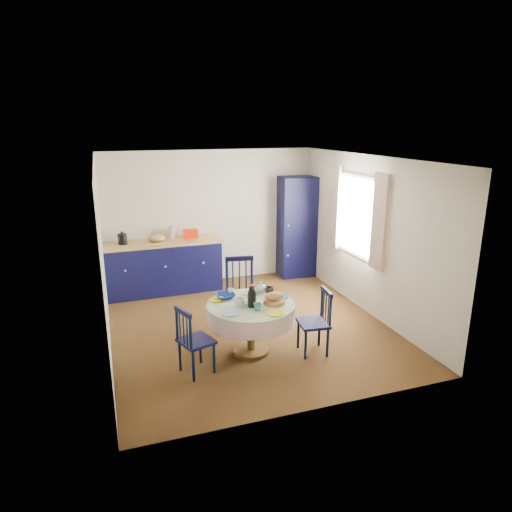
% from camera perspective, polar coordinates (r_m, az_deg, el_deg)
% --- Properties ---
extents(floor, '(4.50, 4.50, 0.00)m').
position_cam_1_polar(floor, '(7.03, -1.00, -8.66)').
color(floor, black).
rests_on(floor, ground).
extents(ceiling, '(4.50, 4.50, 0.00)m').
position_cam_1_polar(ceiling, '(6.39, -1.12, 12.13)').
color(ceiling, white).
rests_on(ceiling, wall_back).
extents(wall_back, '(4.00, 0.02, 2.50)m').
position_cam_1_polar(wall_back, '(8.71, -5.61, 4.87)').
color(wall_back, beige).
rests_on(wall_back, floor).
extents(wall_left, '(0.02, 4.50, 2.50)m').
position_cam_1_polar(wall_left, '(6.30, -18.63, -0.35)').
color(wall_left, beige).
rests_on(wall_left, floor).
extents(wall_right, '(0.02, 4.50, 2.50)m').
position_cam_1_polar(wall_right, '(7.44, 13.80, 2.50)').
color(wall_right, beige).
rests_on(wall_right, floor).
extents(window, '(0.10, 1.74, 1.45)m').
position_cam_1_polar(window, '(7.60, 12.43, 5.00)').
color(window, white).
rests_on(window, wall_right).
extents(kitchen_counter, '(2.12, 0.69, 1.18)m').
position_cam_1_polar(kitchen_counter, '(8.40, -11.56, -1.22)').
color(kitchen_counter, black).
rests_on(kitchen_counter, floor).
extents(pantry_cabinet, '(0.72, 0.53, 1.98)m').
position_cam_1_polar(pantry_cabinet, '(9.05, 5.10, 3.64)').
color(pantry_cabinet, black).
rests_on(pantry_cabinet, floor).
extents(dining_table, '(1.16, 1.16, 0.98)m').
position_cam_1_polar(dining_table, '(6.02, -0.56, -7.02)').
color(dining_table, brown).
rests_on(dining_table, floor).
extents(chair_left, '(0.48, 0.49, 0.87)m').
position_cam_1_polar(chair_left, '(5.65, -7.81, -10.37)').
color(chair_left, black).
rests_on(chair_left, floor).
extents(chair_far, '(0.54, 0.52, 1.05)m').
position_cam_1_polar(chair_far, '(6.83, -1.89, -4.59)').
color(chair_far, black).
rests_on(chair_far, floor).
extents(chair_right, '(0.42, 0.44, 0.88)m').
position_cam_1_polar(chair_right, '(6.13, 7.52, -8.09)').
color(chair_right, black).
rests_on(chair_right, floor).
extents(mug_a, '(0.13, 0.13, 0.10)m').
position_cam_1_polar(mug_a, '(5.90, -2.11, -5.77)').
color(mug_a, silver).
rests_on(mug_a, dining_table).
extents(mug_b, '(0.10, 0.10, 0.10)m').
position_cam_1_polar(mug_b, '(5.76, 0.17, -6.37)').
color(mug_b, teal).
rests_on(mug_b, dining_table).
extents(mug_c, '(0.13, 0.13, 0.10)m').
position_cam_1_polar(mug_c, '(6.29, 1.66, -4.32)').
color(mug_c, black).
rests_on(mug_c, dining_table).
extents(mug_d, '(0.09, 0.09, 0.09)m').
position_cam_1_polar(mug_d, '(6.27, -3.13, -4.49)').
color(mug_d, silver).
rests_on(mug_d, dining_table).
extents(cobalt_bowl, '(0.26, 0.26, 0.06)m').
position_cam_1_polar(cobalt_bowl, '(6.15, -3.86, -5.04)').
color(cobalt_bowl, navy).
rests_on(cobalt_bowl, dining_table).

